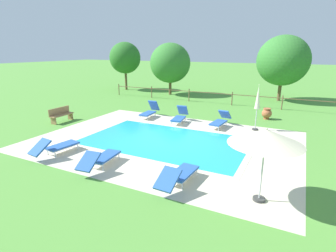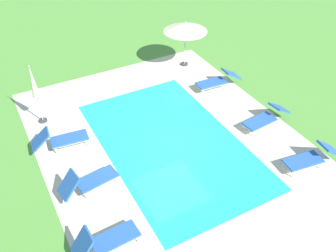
{
  "view_description": "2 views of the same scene",
  "coord_description": "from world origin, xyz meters",
  "px_view_note": "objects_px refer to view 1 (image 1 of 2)",
  "views": [
    {
      "loc": [
        5.54,
        -10.66,
        4.22
      ],
      "look_at": [
        -0.09,
        0.5,
        0.6
      ],
      "focal_mm": 28.26,
      "sensor_mm": 36.0,
      "label": 1
    },
    {
      "loc": [
        -8.96,
        4.98,
        8.9
      ],
      "look_at": [
        -0.04,
        0.15,
        0.89
      ],
      "focal_mm": 39.69,
      "sensor_mm": 36.0,
      "label": 2
    }
  ],
  "objects_px": {
    "sun_lounger_north_far": "(56,146)",
    "patio_umbrella_closed_row_west": "(258,100)",
    "terracotta_urn_near_fence": "(267,113)",
    "sun_lounger_north_mid": "(179,175)",
    "wooden_bench_lawn_side": "(61,114)",
    "tree_centre": "(283,61)",
    "tree_far_west": "(170,63)",
    "sun_lounger_north_near_steps": "(220,120)",
    "tree_east_mid": "(125,58)",
    "patio_umbrella_open_foreground": "(266,137)",
    "sun_lounger_south_mid": "(180,116)",
    "sun_lounger_south_near_corner": "(150,111)",
    "sun_lounger_north_end": "(101,158)"
  },
  "relations": [
    {
      "from": "sun_lounger_north_far",
      "to": "patio_umbrella_closed_row_west",
      "type": "bearing_deg",
      "value": 47.24
    },
    {
      "from": "terracotta_urn_near_fence",
      "to": "sun_lounger_north_mid",
      "type": "bearing_deg",
      "value": -98.01
    },
    {
      "from": "wooden_bench_lawn_side",
      "to": "tree_centre",
      "type": "relative_size",
      "value": 0.28
    },
    {
      "from": "terracotta_urn_near_fence",
      "to": "tree_far_west",
      "type": "distance_m",
      "value": 11.58
    },
    {
      "from": "sun_lounger_north_near_steps",
      "to": "tree_east_mid",
      "type": "distance_m",
      "value": 16.6
    },
    {
      "from": "wooden_bench_lawn_side",
      "to": "patio_umbrella_open_foreground",
      "type": "bearing_deg",
      "value": -16.9
    },
    {
      "from": "sun_lounger_north_near_steps",
      "to": "patio_umbrella_closed_row_west",
      "type": "height_order",
      "value": "patio_umbrella_closed_row_west"
    },
    {
      "from": "patio_umbrella_closed_row_west",
      "to": "wooden_bench_lawn_side",
      "type": "height_order",
      "value": "patio_umbrella_closed_row_west"
    },
    {
      "from": "sun_lounger_north_near_steps",
      "to": "sun_lounger_south_mid",
      "type": "relative_size",
      "value": 1.03
    },
    {
      "from": "patio_umbrella_open_foreground",
      "to": "tree_far_west",
      "type": "xyz_separation_m",
      "value": [
        -10.7,
        15.78,
        1.05
      ]
    },
    {
      "from": "sun_lounger_north_mid",
      "to": "wooden_bench_lawn_side",
      "type": "xyz_separation_m",
      "value": [
        -9.6,
        3.87,
        0.11
      ]
    },
    {
      "from": "sun_lounger_north_mid",
      "to": "terracotta_urn_near_fence",
      "type": "distance_m",
      "value": 10.25
    },
    {
      "from": "sun_lounger_north_far",
      "to": "tree_far_west",
      "type": "height_order",
      "value": "tree_far_west"
    },
    {
      "from": "patio_umbrella_closed_row_west",
      "to": "terracotta_urn_near_fence",
      "type": "xyz_separation_m",
      "value": [
        0.24,
        2.75,
        -1.28
      ]
    },
    {
      "from": "sun_lounger_north_mid",
      "to": "tree_far_west",
      "type": "height_order",
      "value": "tree_far_west"
    },
    {
      "from": "sun_lounger_south_near_corner",
      "to": "tree_east_mid",
      "type": "relative_size",
      "value": 0.37
    },
    {
      "from": "sun_lounger_north_near_steps",
      "to": "patio_umbrella_closed_row_west",
      "type": "relative_size",
      "value": 0.81
    },
    {
      "from": "wooden_bench_lawn_side",
      "to": "terracotta_urn_near_fence",
      "type": "relative_size",
      "value": 2.15
    },
    {
      "from": "patio_umbrella_open_foreground",
      "to": "sun_lounger_south_near_corner",
      "type": "bearing_deg",
      "value": 138.14
    },
    {
      "from": "sun_lounger_north_near_steps",
      "to": "wooden_bench_lawn_side",
      "type": "relative_size",
      "value": 1.34
    },
    {
      "from": "sun_lounger_south_mid",
      "to": "tree_far_west",
      "type": "relative_size",
      "value": 0.4
    },
    {
      "from": "sun_lounger_north_near_steps",
      "to": "patio_umbrella_closed_row_west",
      "type": "bearing_deg",
      "value": 7.79
    },
    {
      "from": "sun_lounger_north_end",
      "to": "patio_umbrella_closed_row_west",
      "type": "height_order",
      "value": "patio_umbrella_closed_row_west"
    },
    {
      "from": "patio_umbrella_closed_row_west",
      "to": "tree_centre",
      "type": "bearing_deg",
      "value": 88.0
    },
    {
      "from": "sun_lounger_north_end",
      "to": "wooden_bench_lawn_side",
      "type": "height_order",
      "value": "wooden_bench_lawn_side"
    },
    {
      "from": "sun_lounger_north_near_steps",
      "to": "terracotta_urn_near_fence",
      "type": "distance_m",
      "value": 3.68
    },
    {
      "from": "patio_umbrella_closed_row_west",
      "to": "tree_far_west",
      "type": "distance_m",
      "value": 12.82
    },
    {
      "from": "sun_lounger_south_near_corner",
      "to": "tree_far_west",
      "type": "distance_m",
      "value": 9.54
    },
    {
      "from": "sun_lounger_north_mid",
      "to": "sun_lounger_north_far",
      "type": "relative_size",
      "value": 1.0
    },
    {
      "from": "sun_lounger_north_end",
      "to": "sun_lounger_south_near_corner",
      "type": "xyz_separation_m",
      "value": [
        -2.24,
        7.34,
        0.04
      ]
    },
    {
      "from": "sun_lounger_north_far",
      "to": "sun_lounger_south_near_corner",
      "type": "bearing_deg",
      "value": 88.25
    },
    {
      "from": "sun_lounger_south_near_corner",
      "to": "tree_centre",
      "type": "relative_size",
      "value": 0.34
    },
    {
      "from": "sun_lounger_north_end",
      "to": "sun_lounger_north_far",
      "type": "bearing_deg",
      "value": 176.93
    },
    {
      "from": "sun_lounger_north_near_steps",
      "to": "sun_lounger_north_far",
      "type": "height_order",
      "value": "sun_lounger_north_near_steps"
    },
    {
      "from": "patio_umbrella_open_foreground",
      "to": "sun_lounger_north_mid",
      "type": "bearing_deg",
      "value": -175.2
    },
    {
      "from": "sun_lounger_north_near_steps",
      "to": "sun_lounger_south_near_corner",
      "type": "bearing_deg",
      "value": 178.66
    },
    {
      "from": "sun_lounger_north_end",
      "to": "tree_east_mid",
      "type": "height_order",
      "value": "tree_east_mid"
    },
    {
      "from": "sun_lounger_south_near_corner",
      "to": "patio_umbrella_closed_row_west",
      "type": "xyz_separation_m",
      "value": [
        6.58,
        0.15,
        1.26
      ]
    },
    {
      "from": "tree_far_west",
      "to": "tree_centre",
      "type": "distance_m",
      "value": 9.86
    },
    {
      "from": "patio_umbrella_open_foreground",
      "to": "patio_umbrella_closed_row_west",
      "type": "bearing_deg",
      "value": 100.11
    },
    {
      "from": "sun_lounger_south_near_corner",
      "to": "wooden_bench_lawn_side",
      "type": "height_order",
      "value": "sun_lounger_south_near_corner"
    },
    {
      "from": "terracotta_urn_near_fence",
      "to": "wooden_bench_lawn_side",
      "type": "bearing_deg",
      "value": -150.35
    },
    {
      "from": "tree_centre",
      "to": "sun_lounger_north_end",
      "type": "bearing_deg",
      "value": -105.1
    },
    {
      "from": "sun_lounger_north_far",
      "to": "tree_east_mid",
      "type": "height_order",
      "value": "tree_east_mid"
    },
    {
      "from": "tree_far_west",
      "to": "terracotta_urn_near_fence",
      "type": "bearing_deg",
      "value": -31.13
    },
    {
      "from": "patio_umbrella_closed_row_west",
      "to": "tree_east_mid",
      "type": "relative_size",
      "value": 0.5
    },
    {
      "from": "tree_far_west",
      "to": "tree_centre",
      "type": "xyz_separation_m",
      "value": [
        9.77,
        1.28,
        0.35
      ]
    },
    {
      "from": "patio_umbrella_open_foreground",
      "to": "sun_lounger_north_end",
      "type": "bearing_deg",
      "value": -177.02
    },
    {
      "from": "patio_umbrella_open_foreground",
      "to": "tree_east_mid",
      "type": "xyz_separation_m",
      "value": [
        -16.41,
        16.49,
        1.43
      ]
    },
    {
      "from": "patio_umbrella_closed_row_west",
      "to": "tree_east_mid",
      "type": "xyz_separation_m",
      "value": [
        -15.13,
        9.3,
        1.71
      ]
    }
  ]
}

